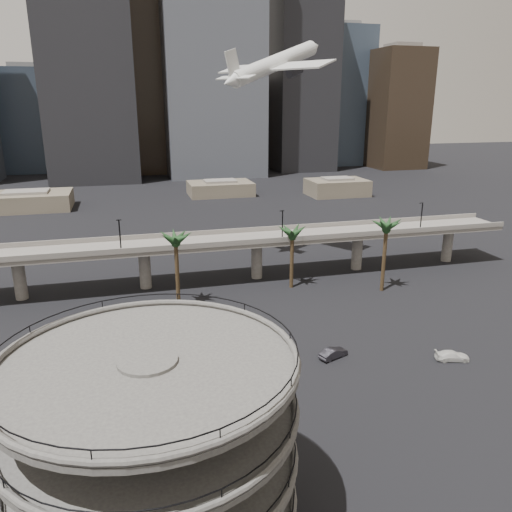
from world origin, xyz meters
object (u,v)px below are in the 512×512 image
object	(u,v)px
airborne_jet	(275,64)
car_b	(333,353)
parking_ramp	(153,435)
overpass	(202,247)
car_c	(452,356)
car_a	(270,372)

from	to	relation	value
airborne_jet	car_b	xyz separation A→B (m)	(-6.41, -50.21, -41.07)
parking_ramp	car_b	size ratio (longest dim) A/B	5.09
overpass	car_c	xyz separation A→B (m)	(28.25, -39.69, -6.68)
overpass	airborne_jet	size ratio (longest dim) A/B	4.63
car_b	car_c	distance (m)	16.29
overpass	airborne_jet	xyz separation A→B (m)	(19.10, 15.37, 34.45)
overpass	parking_ramp	bearing A→B (deg)	-102.43
car_a	car_b	xyz separation A→B (m)	(9.99, 2.72, -0.08)
parking_ramp	car_c	world-z (taller)	parking_ramp
airborne_jet	car_c	size ratio (longest dim) A/B	6.13
car_a	car_c	xyz separation A→B (m)	(25.54, -2.13, -0.13)
airborne_jet	car_c	bearing A→B (deg)	-113.39
airborne_jet	car_b	bearing A→B (deg)	-130.09
parking_ramp	overpass	xyz separation A→B (m)	(13.00, 59.00, -2.50)
airborne_jet	car_a	world-z (taller)	airborne_jet
airborne_jet	car_c	distance (m)	69.33
overpass	car_b	bearing A→B (deg)	-69.99
car_c	car_b	bearing A→B (deg)	88.09
parking_ramp	airborne_jet	distance (m)	87.07
overpass	car_c	bearing A→B (deg)	-54.56
car_a	car_c	bearing A→B (deg)	-84.14
car_b	overpass	bearing A→B (deg)	-1.44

